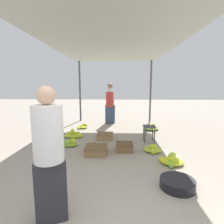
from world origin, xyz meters
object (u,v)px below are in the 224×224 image
(vendor_foreground, at_px, (49,154))
(banana_pile_left_1, at_px, (74,134))
(banana_pile_right_1, at_px, (151,128))
(shopper_walking_far, at_px, (110,105))
(banana_pile_right_0, at_px, (153,149))
(crate_far, at_px, (124,147))
(banana_pile_left_0, at_px, (70,143))
(banana_pile_right_2, at_px, (171,161))
(banana_pile_left_2, at_px, (82,127))
(shopper_walking_mid, at_px, (110,103))
(crate_near, at_px, (105,136))
(basin_black, at_px, (177,183))
(stool, at_px, (149,129))
(crate_mid, at_px, (96,150))

(vendor_foreground, relative_size, banana_pile_left_1, 2.52)
(banana_pile_right_1, xyz_separation_m, shopper_walking_far, (-1.62, 1.09, 0.74))
(vendor_foreground, bearing_deg, banana_pile_right_0, 54.17)
(crate_far, bearing_deg, banana_pile_left_0, 167.73)
(banana_pile_right_2, xyz_separation_m, crate_far, (-0.95, 0.75, 0.02))
(vendor_foreground, xyz_separation_m, banana_pile_right_0, (1.67, 2.31, -0.78))
(vendor_foreground, height_order, crate_far, vendor_foreground)
(banana_pile_left_2, xyz_separation_m, shopper_walking_mid, (1.05, 1.02, 0.84))
(banana_pile_left_2, relative_size, crate_near, 0.84)
(banana_pile_right_0, height_order, banana_pile_right_1, banana_pile_right_1)
(basin_black, relative_size, shopper_walking_far, 0.35)
(basin_black, distance_m, banana_pile_right_0, 1.58)
(vendor_foreground, distance_m, banana_pile_left_2, 4.78)
(banana_pile_right_1, relative_size, shopper_walking_mid, 0.37)
(banana_pile_left_0, relative_size, banana_pile_left_2, 1.06)
(banana_pile_left_2, relative_size, shopper_walking_far, 0.26)
(basin_black, relative_size, banana_pile_left_1, 0.85)
(banana_pile_left_1, height_order, banana_pile_right_0, banana_pile_left_1)
(stool, height_order, crate_near, stool)
(banana_pile_left_1, distance_m, banana_pile_right_2, 3.22)
(banana_pile_left_2, relative_size, crate_far, 0.96)
(banana_pile_left_1, xyz_separation_m, crate_mid, (0.93, -1.43, 0.02))
(vendor_foreground, bearing_deg, crate_near, 83.24)
(stool, distance_m, banana_pile_left_2, 2.81)
(banana_pile_left_0, bearing_deg, banana_pile_right_0, -9.41)
(vendor_foreground, relative_size, banana_pile_left_0, 3.73)
(banana_pile_left_0, height_order, shopper_walking_mid, shopper_walking_mid)
(shopper_walking_far, bearing_deg, banana_pile_left_1, -117.62)
(crate_near, distance_m, shopper_walking_mid, 2.50)
(banana_pile_right_0, xyz_separation_m, banana_pile_right_1, (0.38, 2.22, 0.02))
(stool, xyz_separation_m, banana_pile_right_1, (0.33, 1.41, -0.29))
(banana_pile_left_0, distance_m, banana_pile_right_1, 3.16)
(banana_pile_right_0, bearing_deg, vendor_foreground, -125.83)
(stool, height_order, banana_pile_left_0, stool)
(banana_pile_left_2, height_order, shopper_walking_far, shopper_walking_far)
(crate_far, bearing_deg, banana_pile_left_1, 143.47)
(banana_pile_left_1, bearing_deg, banana_pile_left_0, -81.03)
(stool, xyz_separation_m, banana_pile_left_0, (-2.23, -0.44, -0.29))
(banana_pile_left_1, bearing_deg, crate_near, -11.81)
(banana_pile_left_1, bearing_deg, banana_pile_right_1, 19.88)
(crate_far, bearing_deg, stool, 45.64)
(crate_near, xyz_separation_m, shopper_walking_far, (0.03, 2.29, 0.74))
(shopper_walking_mid, bearing_deg, banana_pile_right_0, -70.02)
(banana_pile_right_0, xyz_separation_m, crate_near, (-1.28, 1.02, 0.02))
(banana_pile_right_2, bearing_deg, vendor_foreground, -140.07)
(basin_black, height_order, crate_mid, crate_mid)
(banana_pile_right_0, xyz_separation_m, crate_mid, (-1.40, -0.19, 0.03))
(banana_pile_right_0, relative_size, banana_pile_right_1, 0.92)
(basin_black, relative_size, crate_far, 1.29)
(basin_black, bearing_deg, banana_pile_right_1, 85.75)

